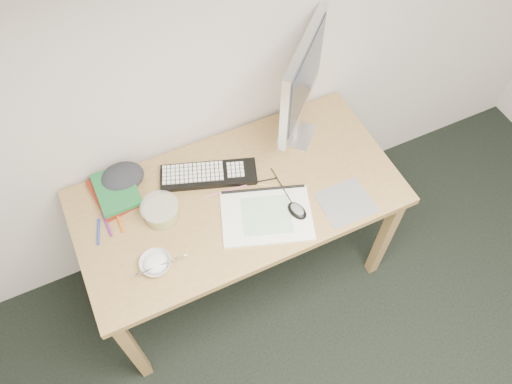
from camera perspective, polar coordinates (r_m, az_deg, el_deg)
desk at (r=2.22m, az=-2.02°, el=-1.54°), size 1.40×0.70×0.75m
mousepad at (r=2.16m, az=10.23°, el=-1.17°), size 0.22×0.20×0.00m
sketchpad at (r=2.09m, az=1.21°, el=-2.73°), size 0.44×0.38×0.01m
keyboard at (r=2.20m, az=-5.43°, el=1.97°), size 0.44×0.26×0.02m
monitor at (r=2.10m, az=5.31°, el=12.63°), size 0.37×0.36×0.56m
mouse at (r=2.08m, az=4.73°, el=-2.00°), size 0.08×0.11×0.03m
rice_bowl at (r=2.01m, az=-11.40°, el=-8.06°), size 0.16×0.16×0.04m
chopsticks at (r=1.98m, az=-10.98°, el=-8.25°), size 0.21×0.02×0.02m
fruit_tub at (r=2.10m, az=-10.84°, el=-2.16°), size 0.19×0.19×0.08m
book_red at (r=2.22m, az=-15.84°, el=-0.10°), size 0.20×0.25×0.02m
book_green at (r=2.20m, az=-15.67°, el=0.26°), size 0.17×0.23×0.02m
cloth_lump at (r=2.24m, az=-15.02°, el=1.64°), size 0.17×0.15×0.07m
pencil_pink at (r=2.16m, az=-3.47°, el=0.11°), size 0.19×0.03×0.01m
pencil_tan at (r=2.18m, az=-0.55°, el=0.99°), size 0.15×0.10×0.01m
pencil_black at (r=2.18m, az=0.38°, el=1.22°), size 0.16×0.04×0.01m
marker_blue at (r=2.15m, az=-17.56°, el=-4.33°), size 0.04×0.12×0.01m
marker_orange at (r=2.15m, az=-15.42°, el=-3.05°), size 0.01×0.13×0.01m
marker_purple at (r=2.16m, az=-16.69°, el=-3.50°), size 0.02×0.13×0.01m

